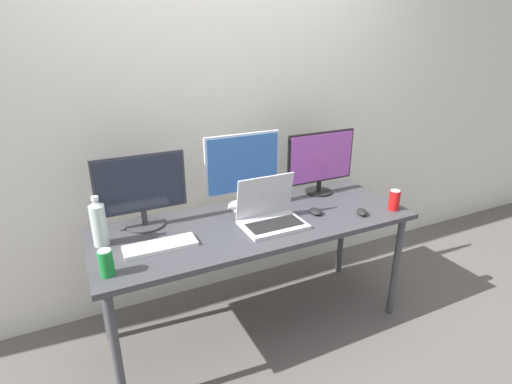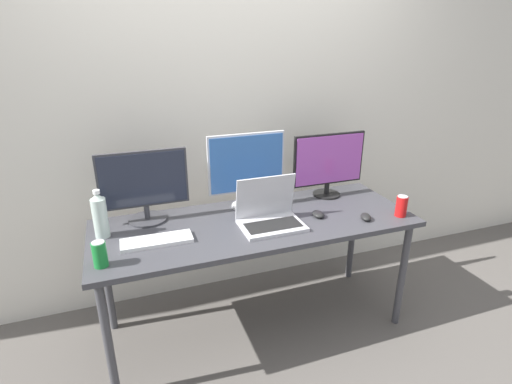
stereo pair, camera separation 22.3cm
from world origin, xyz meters
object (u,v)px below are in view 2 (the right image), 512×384
at_px(soda_can_near_keyboard, 401,206).
at_px(mouse_by_laptop, 366,217).
at_px(work_desk, 256,231).
at_px(water_bottle, 100,216).
at_px(soda_can_by_laptop, 100,254).
at_px(monitor_center, 247,168).
at_px(mouse_by_keyboard, 318,214).
at_px(monitor_left, 144,185).
at_px(laptop_silver, 269,214).
at_px(monitor_right, 329,163).
at_px(keyboard_main, 157,241).

bearing_deg(soda_can_near_keyboard, mouse_by_laptop, 173.73).
distance_m(work_desk, water_bottle, 0.86).
bearing_deg(soda_can_by_laptop, monitor_center, 26.23).
height_order(mouse_by_keyboard, mouse_by_laptop, mouse_by_laptop).
height_order(monitor_center, mouse_by_keyboard, monitor_center).
height_order(monitor_left, mouse_by_laptop, monitor_left).
distance_m(laptop_silver, mouse_by_laptop, 0.57).
height_order(monitor_center, soda_can_by_laptop, monitor_center).
bearing_deg(mouse_by_keyboard, mouse_by_laptop, -23.11).
relative_size(laptop_silver, mouse_by_laptop, 3.77).
bearing_deg(laptop_silver, mouse_by_keyboard, -1.01).
xyz_separation_m(monitor_left, soda_can_near_keyboard, (1.42, -0.45, -0.16)).
bearing_deg(mouse_by_keyboard, monitor_center, 145.88).
bearing_deg(monitor_right, laptop_silver, -152.00).
distance_m(monitor_center, soda_can_by_laptop, 0.97).
relative_size(monitor_center, mouse_by_laptop, 5.16).
distance_m(monitor_center, mouse_by_keyboard, 0.51).
xyz_separation_m(work_desk, keyboard_main, (-0.57, -0.07, 0.07)).
relative_size(monitor_right, mouse_by_keyboard, 5.33).
distance_m(monitor_center, water_bottle, 0.87).
distance_m(work_desk, mouse_by_keyboard, 0.38).
bearing_deg(soda_can_near_keyboard, laptop_silver, 168.39).
bearing_deg(keyboard_main, soda_can_by_laptop, -151.47).
height_order(monitor_right, laptop_silver, monitor_right).
bearing_deg(water_bottle, soda_can_by_laptop, -91.44).
bearing_deg(monitor_right, soda_can_near_keyboard, -60.00).
relative_size(monitor_left, mouse_by_laptop, 5.33).
bearing_deg(monitor_left, water_bottle, -153.14).
bearing_deg(work_desk, soda_can_near_keyboard, -15.03).
xyz_separation_m(monitor_center, mouse_by_laptop, (0.59, -0.41, -0.24)).
xyz_separation_m(laptop_silver, keyboard_main, (-0.63, -0.00, -0.05)).
bearing_deg(laptop_silver, mouse_by_laptop, -13.74).
height_order(monitor_left, soda_can_by_laptop, monitor_left).
bearing_deg(soda_can_near_keyboard, work_desk, 164.97).
bearing_deg(mouse_by_laptop, soda_can_by_laptop, -158.01).
bearing_deg(mouse_by_keyboard, water_bottle, 177.01).
height_order(monitor_right, mouse_by_keyboard, monitor_right).
xyz_separation_m(monitor_center, water_bottle, (-0.85, -0.12, -0.13)).
xyz_separation_m(work_desk, mouse_by_laptop, (0.61, -0.20, 0.08)).
distance_m(monitor_left, monitor_center, 0.60).
distance_m(monitor_center, laptop_silver, 0.34).
bearing_deg(monitor_left, work_desk, -20.76).
bearing_deg(keyboard_main, laptop_silver, 1.15).
height_order(mouse_by_laptop, soda_can_by_laptop, soda_can_by_laptop).
height_order(keyboard_main, water_bottle, water_bottle).
bearing_deg(monitor_left, monitor_right, -0.44).
bearing_deg(keyboard_main, water_bottle, 148.60).
distance_m(work_desk, monitor_left, 0.69).
relative_size(monitor_center, water_bottle, 1.79).
distance_m(monitor_right, mouse_by_laptop, 0.46).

